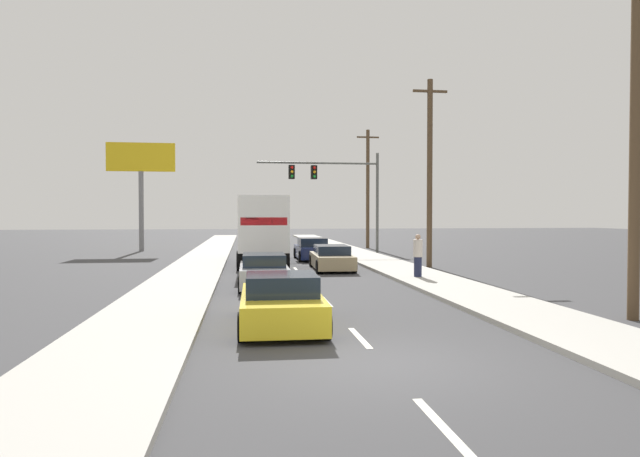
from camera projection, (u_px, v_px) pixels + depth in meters
The scene contains 15 objects.
ground_plane at pixel (285, 257), 34.55m from camera, with size 140.00×140.00×0.00m, color #3D3D3F.
sidewalk_right at pixel (379, 262), 30.27m from camera, with size 2.77×80.00×0.14m, color #B2AFA8.
sidewalk_left at pixel (199, 264), 28.92m from camera, with size 2.77×80.00×0.14m, color #B2AFA8.
lane_markings at pixel (292, 265), 29.21m from camera, with size 0.14×57.00×0.01m.
box_truck at pixel (262, 227), 28.18m from camera, with size 2.61×7.87×3.60m.
car_silver at pixel (264, 272), 20.10m from camera, with size 1.85×4.12×1.27m.
car_yellow at pixel (281, 303), 13.05m from camera, with size 2.05×4.21×1.29m.
car_navy at pixel (312, 250), 32.54m from camera, with size 1.93×4.15×1.32m.
car_tan at pixel (332, 258), 26.62m from camera, with size 1.99×4.53×1.21m.
traffic_signal_mast at pixel (329, 180), 37.85m from camera, with size 8.60×0.69×7.08m.
utility_pole_near at pixel (636, 127), 13.75m from camera, with size 1.80×0.28×9.57m.
utility_pole_mid at pixel (430, 171), 27.71m from camera, with size 1.80×0.28×9.61m.
utility_pole_far at pixel (368, 187), 43.74m from camera, with size 1.80×0.28×9.57m.
roadside_billboard at pixel (141, 172), 40.16m from camera, with size 4.95×0.36×8.06m.
pedestrian_near_corner at pixel (418, 255), 22.36m from camera, with size 0.38×0.38×1.76m.
Camera 1 is at (-2.48, -9.48, 2.70)m, focal length 30.40 mm.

